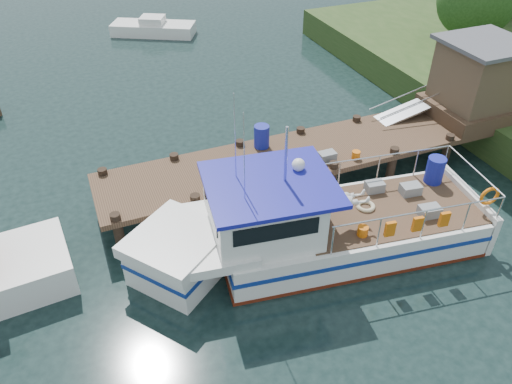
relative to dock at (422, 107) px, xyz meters
name	(u,v)px	position (x,y,z in m)	size (l,w,h in m)	color
ground_plane	(266,192)	(-6.51, -0.01, -2.24)	(160.00, 160.00, 0.00)	black
dock	(422,107)	(0.00, 0.00, 0.00)	(16.60, 3.00, 4.78)	#463121
lobster_boat	(307,228)	(-6.62, -3.46, -1.24)	(11.53, 4.63, 5.54)	silver
moored_b	(153,28)	(-6.51, 18.41, -1.81)	(5.44, 4.04, 1.15)	silver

